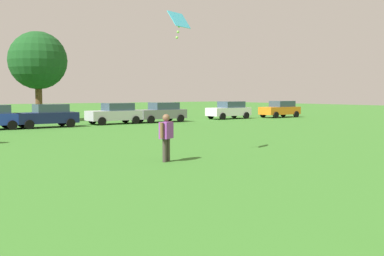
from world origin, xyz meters
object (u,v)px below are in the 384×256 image
Objects in this scene: adult_bystander at (166,134)px; kite at (179,22)px; parked_car_silver_3 at (115,113)px; parked_car_white_5 at (229,110)px; tree_far_right at (38,61)px; parked_car_navy_2 at (47,116)px; parked_car_gray_4 at (161,112)px; parked_car_orange_6 at (280,109)px.

kite reaches higher than adult_bystander.
parked_car_white_5 is (12.28, 0.48, 0.00)m from parked_car_silver_3.
parked_car_silver_3 is 0.55× the size of tree_far_right.
tree_far_right reaches higher than parked_car_navy_2.
tree_far_right is (-8.18, 7.14, 4.43)m from parked_car_gray_4.
kite is at bearing -170.36° from adult_bystander.
adult_bystander reaches higher than parked_car_white_5.
parked_car_navy_2 is at bearing -126.44° from adult_bystander.
parked_car_silver_3 is 1.00× the size of parked_car_gray_4.
parked_car_gray_4 is at bearing -177.14° from parked_car_navy_2.
parked_car_silver_3 is 18.24m from parked_car_orange_6.
tree_far_right is at bearing 84.93° from kite.
kite reaches higher than parked_car_silver_3.
parked_car_navy_2 is at bearing 3.37° from parked_car_white_5.
kite is at bearing 45.83° from parked_car_white_5.
parked_car_silver_3 is at bearing -174.22° from parked_car_navy_2.
parked_car_gray_4 is 1.00× the size of parked_car_orange_6.
parked_car_white_5 is at bearing -165.42° from adult_bystander.
parked_car_silver_3 is (5.62, 0.57, 0.00)m from parked_car_navy_2.
kite is 30.63m from parked_car_orange_6.
parked_car_white_5 is at bearing -9.45° from parked_car_orange_6.
parked_car_silver_3 is 4.28m from parked_car_gray_4.
parked_car_navy_2 is at bearing 88.27° from kite.
adult_bystander reaches higher than parked_car_navy_2.
adult_bystander is 1.61× the size of kite.
adult_bystander reaches higher than parked_car_silver_3.
tree_far_right is (2.27, 25.57, 0.06)m from kite.
kite is 26.83m from parked_car_white_5.
parked_car_gray_4 and parked_car_white_5 have the same top height.
parked_car_navy_2 is 1.00× the size of parked_car_gray_4.
parked_car_orange_6 is at bearing 178.41° from parked_car_silver_3.
kite is 25.67m from tree_far_right.
tree_far_right is at bearing -18.89° from parked_car_orange_6.
adult_bystander is 0.40× the size of parked_car_navy_2.
kite is 0.25× the size of parked_car_silver_3.
parked_car_silver_3 and parked_car_orange_6 have the same top height.
adult_bystander is at bearing -139.42° from kite.
parked_car_silver_3 is at bearing -0.99° from parked_car_gray_4.
parked_car_silver_3 is at bearing 2.26° from parked_car_white_5.
parked_car_orange_6 is at bearing 178.23° from parked_car_gray_4.
kite reaches higher than parked_car_orange_6.
parked_car_gray_4 is 1.00× the size of parked_car_white_5.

